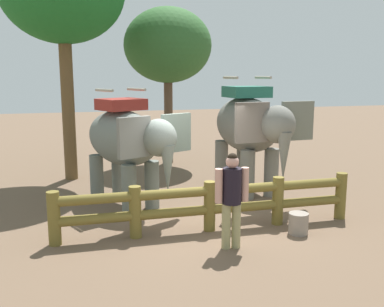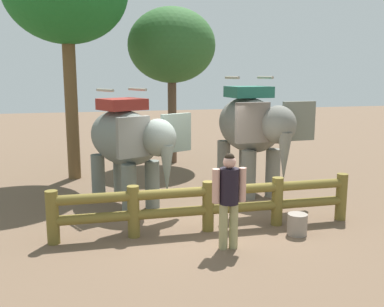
# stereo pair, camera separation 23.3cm
# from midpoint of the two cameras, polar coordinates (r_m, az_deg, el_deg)

# --- Properties ---
(ground_plane) EXTENTS (60.00, 60.00, 0.00)m
(ground_plane) POSITION_cam_midpoint_polar(r_m,az_deg,el_deg) (9.46, 2.40, -9.55)
(ground_plane) COLOR brown
(log_fence) EXTENTS (6.40, 0.36, 1.05)m
(log_fence) POSITION_cam_midpoint_polar(r_m,az_deg,el_deg) (9.06, 2.87, -6.45)
(log_fence) COLOR brown
(log_fence) RESTS_ON ground
(elephant_near_left) EXTENTS (2.56, 3.41, 2.88)m
(elephant_near_left) POSITION_cam_midpoint_polar(r_m,az_deg,el_deg) (10.70, -7.82, 1.66)
(elephant_near_left) COLOR slate
(elephant_near_left) RESTS_ON ground
(elephant_center) EXTENTS (2.10, 3.69, 3.16)m
(elephant_center) POSITION_cam_midpoint_polar(r_m,az_deg,el_deg) (11.96, 8.34, 3.32)
(elephant_center) COLOR slate
(elephant_center) RESTS_ON ground
(tourist_woman_in_black) EXTENTS (0.64, 0.37, 1.81)m
(tourist_woman_in_black) POSITION_cam_midpoint_polar(r_m,az_deg,el_deg) (8.06, 5.70, -5.32)
(tourist_woman_in_black) COLOR #969160
(tourist_woman_in_black) RESTS_ON ground
(tree_far_left) EXTENTS (3.09, 3.09, 5.53)m
(tree_far_left) POSITION_cam_midpoint_polar(r_m,az_deg,el_deg) (15.82, -2.25, 13.86)
(tree_far_left) COLOR brown
(tree_far_left) RESTS_ON ground
(feed_bucket) EXTENTS (0.40, 0.40, 0.43)m
(feed_bucket) POSITION_cam_midpoint_polar(r_m,az_deg,el_deg) (9.23, 14.33, -8.96)
(feed_bucket) COLOR gray
(feed_bucket) RESTS_ON ground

